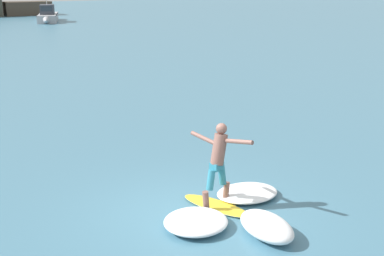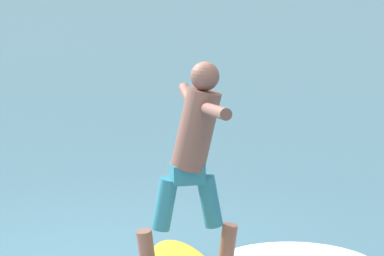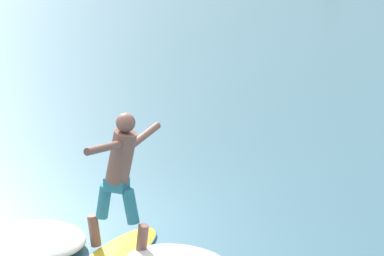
% 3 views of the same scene
% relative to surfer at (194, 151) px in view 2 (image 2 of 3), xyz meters
% --- Properties ---
extents(surfer, '(0.86, 1.61, 1.77)m').
position_rel_surfer_xyz_m(surfer, '(0.00, 0.00, 0.00)').
color(surfer, brown).
rests_on(surfer, surfboard).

